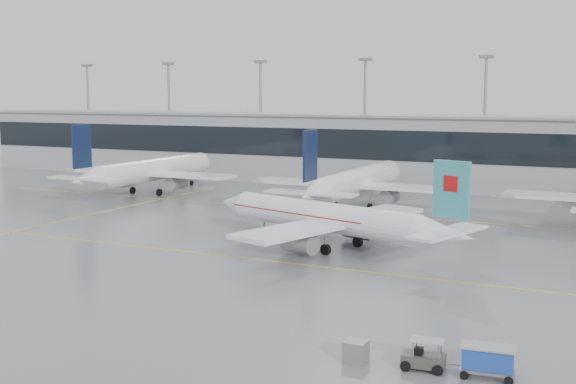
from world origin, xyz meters
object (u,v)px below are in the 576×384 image
at_px(gse_unit, 356,352).
at_px(baggage_tug, 423,359).
at_px(air_canada_jet, 333,219).
at_px(baggage_cart, 488,359).

bearing_deg(gse_unit, baggage_tug, 11.15).
bearing_deg(baggage_tug, air_canada_jet, 115.13).
bearing_deg(baggage_cart, gse_unit, -178.19).
xyz_separation_m(baggage_tug, gse_unit, (-3.93, -0.66, 0.02)).
bearing_deg(air_canada_jet, baggage_tug, 138.69).
distance_m(air_canada_jet, gse_unit, 31.85).
distance_m(baggage_tug, baggage_cart, 3.63).
distance_m(air_canada_jet, baggage_cart, 34.75).
relative_size(baggage_tug, baggage_cart, 1.19).
bearing_deg(gse_unit, baggage_cart, 9.51).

